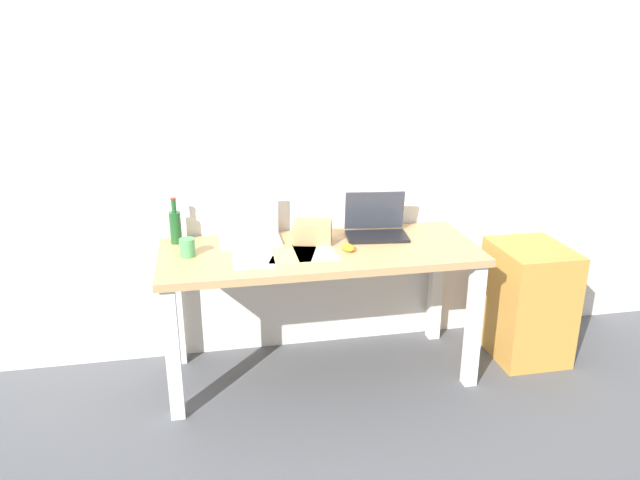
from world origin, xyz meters
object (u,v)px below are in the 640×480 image
object	(u,v)px
laptop_right	(376,226)
cardboard_box	(313,232)
laptop_left	(249,232)
filing_cabinet	(527,301)
coffee_mug	(187,247)
computer_mouse	(348,247)
desk	(320,268)
beer_bottle	(175,226)

from	to	relation	value
laptop_right	cardboard_box	distance (m)	0.37
laptop_left	filing_cabinet	world-z (taller)	laptop_left
laptop_right	cardboard_box	size ratio (longest dim) A/B	1.76
coffee_mug	filing_cabinet	world-z (taller)	coffee_mug
laptop_right	filing_cabinet	xyz separation A→B (m)	(0.90, -0.17, -0.47)
cardboard_box	computer_mouse	bearing A→B (deg)	-44.72
desk	laptop_left	xyz separation A→B (m)	(-0.36, 0.20, 0.16)
desk	laptop_left	distance (m)	0.44
coffee_mug	laptop_right	bearing A→B (deg)	7.03
desk	laptop_left	bearing A→B (deg)	151.49
cardboard_box	coffee_mug	size ratio (longest dim) A/B	2.16
laptop_left	beer_bottle	size ratio (longest dim) A/B	1.33
desk	beer_bottle	bearing A→B (deg)	161.93
computer_mouse	filing_cabinet	xyz separation A→B (m)	(1.11, 0.04, -0.43)
laptop_right	computer_mouse	world-z (taller)	laptop_right
desk	cardboard_box	distance (m)	0.20
computer_mouse	coffee_mug	bearing A→B (deg)	164.45
desk	computer_mouse	size ratio (longest dim) A/B	16.97
coffee_mug	desk	bearing A→B (deg)	-1.95
computer_mouse	cardboard_box	world-z (taller)	cardboard_box
desk	laptop_left	world-z (taller)	laptop_left
beer_bottle	filing_cabinet	size ratio (longest dim) A/B	0.37
laptop_right	filing_cabinet	size ratio (longest dim) A/B	0.53
coffee_mug	filing_cabinet	size ratio (longest dim) A/B	0.14
coffee_mug	computer_mouse	bearing A→B (deg)	-5.27
desk	beer_bottle	distance (m)	0.82
computer_mouse	filing_cabinet	size ratio (longest dim) A/B	0.15
laptop_left	cardboard_box	bearing A→B (deg)	-14.50
beer_bottle	filing_cabinet	world-z (taller)	beer_bottle
cardboard_box	coffee_mug	world-z (taller)	cardboard_box
laptop_left	coffee_mug	distance (m)	0.37
desk	coffee_mug	distance (m)	0.71
filing_cabinet	beer_bottle	bearing A→B (deg)	172.53
laptop_right	coffee_mug	world-z (taller)	laptop_right
laptop_left	filing_cabinet	xyz separation A→B (m)	(1.61, -0.21, -0.47)
beer_bottle	filing_cabinet	bearing A→B (deg)	-7.47
beer_bottle	coffee_mug	xyz separation A→B (m)	(0.06, -0.22, -0.05)
beer_bottle	cardboard_box	bearing A→B (deg)	-10.71
laptop_right	cardboard_box	world-z (taller)	laptop_right
filing_cabinet	computer_mouse	bearing A→B (deg)	-178.07
beer_bottle	filing_cabinet	xyz separation A→B (m)	(2.00, -0.26, -0.51)
desk	laptop_left	size ratio (longest dim) A/B	5.03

